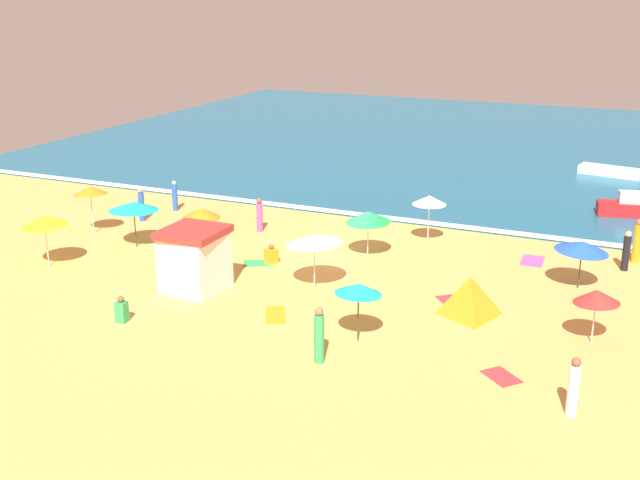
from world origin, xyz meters
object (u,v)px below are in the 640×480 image
at_px(beachgoer_4, 637,242).
at_px(lifeguard_cabana, 195,259).
at_px(beach_umbrella_6, 359,289).
at_px(beach_tent, 470,295).
at_px(beachgoer_1, 271,255).
at_px(beachgoer_3, 260,215).
at_px(beach_umbrella_1, 597,296).
at_px(beach_umbrella_2, 429,200).
at_px(small_boat_1, 611,171).
at_px(beach_umbrella_9, 582,246).
at_px(beachgoer_6, 122,311).
at_px(beach_umbrella_3, 90,190).
at_px(beach_umbrella_4, 44,221).
at_px(beachgoer_2, 574,388).
at_px(beachgoer_7, 626,251).
at_px(beach_umbrella_7, 133,206).
at_px(beach_umbrella_8, 201,213).
at_px(beach_umbrella_5, 368,217).
at_px(beachgoer_9, 141,205).
at_px(beach_umbrella_0, 314,239).
at_px(small_boat_0, 629,207).
at_px(beachgoer_0, 175,196).
at_px(beachgoer_5, 319,336).

bearing_deg(beachgoer_4, lifeguard_cabana, -146.36).
height_order(beach_umbrella_6, beach_tent, beach_umbrella_6).
bearing_deg(beachgoer_1, beachgoer_3, 124.30).
bearing_deg(beach_umbrella_1, beach_umbrella_2, 134.96).
distance_m(beachgoer_4, small_boat_1, 16.47).
relative_size(beach_umbrella_9, beachgoer_6, 2.29).
height_order(beach_umbrella_3, beach_umbrella_4, beach_umbrella_3).
bearing_deg(beachgoer_2, beach_umbrella_4, 170.59).
bearing_deg(beachgoer_7, beach_umbrella_3, -168.24).
height_order(beach_umbrella_7, beach_umbrella_8, beach_umbrella_8).
bearing_deg(beach_umbrella_7, beach_umbrella_5, 16.61).
relative_size(beach_umbrella_7, beach_tent, 0.93).
bearing_deg(beachgoer_9, beachgoer_6, -56.95).
xyz_separation_m(beach_umbrella_0, beach_umbrella_8, (-6.12, 1.59, -0.10)).
distance_m(beach_umbrella_4, small_boat_0, 28.24).
distance_m(beachgoer_0, beachgoer_9, 2.33).
distance_m(beach_umbrella_7, beachgoer_7, 21.29).
bearing_deg(beach_umbrella_8, beach_umbrella_1, -8.10).
bearing_deg(beachgoer_2, beach_umbrella_2, 121.36).
distance_m(beach_umbrella_3, beach_umbrella_7, 3.18).
bearing_deg(beach_umbrella_1, beach_umbrella_0, 175.83).
bearing_deg(beach_umbrella_6, beachgoer_4, 56.47).
bearing_deg(beachgoer_9, beachgoer_4, 8.44).
xyz_separation_m(beach_tent, beachgoer_4, (5.18, 8.38, 0.21)).
relative_size(beachgoer_5, beachgoer_6, 1.91).
bearing_deg(beach_umbrella_6, beach_umbrella_4, 173.98).
relative_size(beach_umbrella_3, beach_umbrella_6, 1.10).
bearing_deg(beach_umbrella_4, beach_umbrella_8, 36.05).
bearing_deg(small_boat_0, small_boat_1, 99.79).
height_order(beachgoer_3, small_boat_0, beachgoer_3).
height_order(beach_umbrella_0, beach_umbrella_3, beach_umbrella_3).
distance_m(beach_umbrella_1, beach_umbrella_5, 11.15).
height_order(beach_umbrella_3, beach_umbrella_7, beach_umbrella_3).
xyz_separation_m(beachgoer_0, beachgoer_5, (14.08, -12.93, 0.13)).
xyz_separation_m(beach_umbrella_7, beach_umbrella_9, (18.96, 2.82, -0.20)).
bearing_deg(beachgoer_6, beach_umbrella_1, 17.91).
bearing_deg(beachgoer_1, small_boat_0, 45.07).
bearing_deg(beach_umbrella_5, small_boat_1, 67.30).
bearing_deg(beachgoer_0, beach_umbrella_8, -47.18).
height_order(beach_umbrella_4, small_boat_1, beach_umbrella_4).
bearing_deg(beach_umbrella_5, beachgoer_6, -118.17).
bearing_deg(beach_umbrella_2, beach_umbrella_9, -23.40).
xyz_separation_m(lifeguard_cabana, beachgoer_9, (-7.58, 6.89, -0.44)).
xyz_separation_m(beach_umbrella_1, small_boat_1, (-1.41, 25.41, -1.30)).
relative_size(beach_umbrella_4, beachgoer_5, 1.33).
xyz_separation_m(beach_umbrella_8, beachgoer_7, (17.07, 5.52, -1.10)).
bearing_deg(lifeguard_cabana, beachgoer_1, 71.93).
relative_size(beach_umbrella_6, beachgoer_1, 2.59).
bearing_deg(beachgoer_9, beachgoer_0, 79.10).
distance_m(beach_umbrella_5, beach_tent, 7.21).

